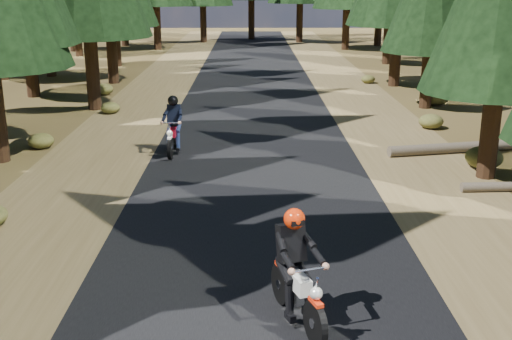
# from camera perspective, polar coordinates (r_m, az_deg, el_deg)

# --- Properties ---
(ground) EXTENTS (120.00, 120.00, 0.00)m
(ground) POSITION_cam_1_polar(r_m,az_deg,el_deg) (12.57, 0.06, -6.76)
(ground) COLOR #433218
(ground) RESTS_ON ground
(road) EXTENTS (6.00, 100.00, 0.01)m
(road) POSITION_cam_1_polar(r_m,az_deg,el_deg) (17.28, -0.11, -0.19)
(road) COLOR black
(road) RESTS_ON ground
(shoulder_l) EXTENTS (3.20, 100.00, 0.01)m
(shoulder_l) POSITION_cam_1_polar(r_m,az_deg,el_deg) (17.85, -15.04, -0.23)
(shoulder_l) COLOR brown
(shoulder_l) RESTS_ON ground
(shoulder_r) EXTENTS (3.20, 100.00, 0.01)m
(shoulder_r) POSITION_cam_1_polar(r_m,az_deg,el_deg) (17.91, 14.78, -0.15)
(shoulder_r) COLOR brown
(shoulder_r) RESTS_ON ground
(log_near) EXTENTS (5.80, 1.55, 0.32)m
(log_near) POSITION_cam_1_polar(r_m,az_deg,el_deg) (20.50, 19.24, 2.00)
(log_near) COLOR #4C4233
(log_near) RESTS_ON ground
(understory_shrubs) EXTENTS (15.34, 30.17, 0.70)m
(understory_shrubs) POSITION_cam_1_polar(r_m,az_deg,el_deg) (18.95, 8.51, 1.98)
(understory_shrubs) COLOR #474C1E
(understory_shrubs) RESTS_ON ground
(rider_lead) EXTENTS (1.20, 2.06, 1.76)m
(rider_lead) POSITION_cam_1_polar(r_m,az_deg,el_deg) (9.70, 3.72, -10.34)
(rider_lead) COLOR silver
(rider_lead) RESTS_ON road
(rider_follow) EXTENTS (0.66, 1.95, 1.72)m
(rider_follow) POSITION_cam_1_polar(r_m,az_deg,el_deg) (19.13, -7.36, 3.10)
(rider_follow) COLOR #A80B1C
(rider_follow) RESTS_ON road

